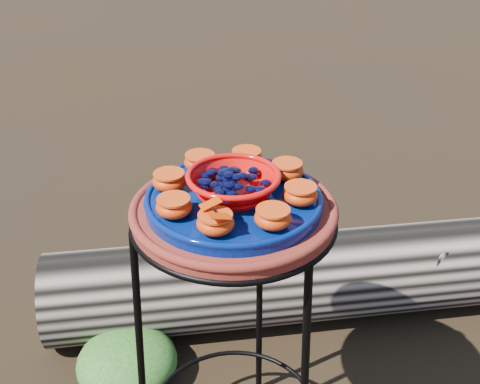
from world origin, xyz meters
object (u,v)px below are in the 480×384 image
(cobalt_plate, at_px, (234,201))
(plant_stand, at_px, (234,352))
(terracotta_saucer, at_px, (234,213))
(red_bowl, at_px, (233,185))
(driftwood_log, at_px, (292,278))

(cobalt_plate, bearing_deg, plant_stand, 0.00)
(plant_stand, xyz_separation_m, cobalt_plate, (0.00, 0.00, 0.39))
(terracotta_saucer, bearing_deg, red_bowl, 0.00)
(cobalt_plate, bearing_deg, terracotta_saucer, 0.00)
(terracotta_saucer, height_order, red_bowl, red_bowl)
(plant_stand, distance_m, cobalt_plate, 0.39)
(plant_stand, bearing_deg, cobalt_plate, 0.00)
(driftwood_log, bearing_deg, plant_stand, -91.34)
(terracotta_saucer, xyz_separation_m, red_bowl, (0.00, 0.00, 0.06))
(cobalt_plate, relative_size, red_bowl, 2.00)
(plant_stand, xyz_separation_m, terracotta_saucer, (0.00, 0.00, 0.37))
(plant_stand, relative_size, driftwood_log, 0.46)
(terracotta_saucer, relative_size, cobalt_plate, 1.17)
(driftwood_log, bearing_deg, terracotta_saucer, -91.34)
(plant_stand, distance_m, driftwood_log, 0.60)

